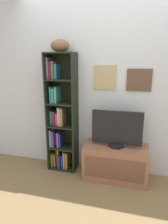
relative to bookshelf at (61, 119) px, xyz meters
The scene contains 6 objects.
ground 1.44m from the bookshelf, 55.84° to the right, with size 5.20×5.20×0.04m, color olive.
back_wall 0.82m from the bookshelf, 11.84° to the left, with size 4.80×0.08×2.46m.
bookshelf is the anchor object (origin of this frame).
football 1.04m from the bookshelf, 35.01° to the right, with size 0.26×0.17×0.17m, color brown.
tv_stand 1.01m from the bookshelf, ahead, with size 0.88×0.41×0.48m.
television 0.86m from the bookshelf, ahead, with size 0.68×0.22×0.50m.
Camera 1 is at (0.37, -1.59, 1.62)m, focal length 30.81 mm.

